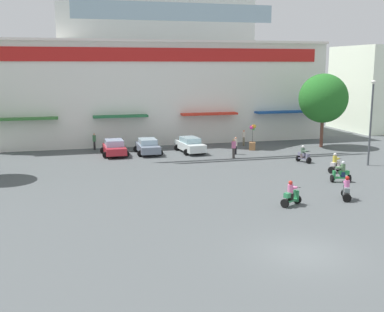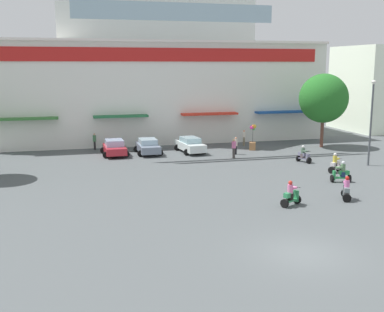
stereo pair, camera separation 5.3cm
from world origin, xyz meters
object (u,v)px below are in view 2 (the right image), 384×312
object	(u,v)px
pedestrian_3	(234,147)
streetlamp_near	(371,116)
parked_car_0	(114,148)
scooter_rider_7	(341,173)
pedestrian_0	(244,137)
pedestrian_1	(236,144)
pedestrian_2	(95,140)
parked_car_2	(190,145)
scooter_rider_3	(291,195)
plaza_tree_1	(324,98)
balloon_vendor_cart	(253,138)
parked_car_1	(148,146)
scooter_rider_2	(304,155)
scooter_rider_0	(335,164)
scooter_rider_6	(346,190)

from	to	relation	value
pedestrian_3	streetlamp_near	distance (m)	11.67
parked_car_0	scooter_rider_7	world-z (taller)	scooter_rider_7
pedestrian_0	pedestrian_1	world-z (taller)	pedestrian_1
scooter_rider_7	parked_car_0	bearing A→B (deg)	135.09
pedestrian_2	parked_car_2	bearing A→B (deg)	-23.59
parked_car_0	scooter_rider_3	bearing A→B (deg)	-66.09
plaza_tree_1	balloon_vendor_cart	bearing A→B (deg)	177.55
balloon_vendor_cart	scooter_rider_3	bearing A→B (deg)	-105.07
pedestrian_3	parked_car_1	bearing A→B (deg)	150.48
pedestrian_1	pedestrian_2	xyz separation A→B (m)	(-12.44, 5.86, -0.00)
pedestrian_0	pedestrian_3	bearing A→B (deg)	-118.24
parked_car_0	balloon_vendor_cart	distance (m)	13.32
scooter_rider_2	pedestrian_0	bearing A→B (deg)	101.06
parked_car_0	parked_car_2	world-z (taller)	parked_car_0
pedestrian_2	scooter_rider_0	bearing A→B (deg)	-40.96
scooter_rider_2	pedestrian_3	size ratio (longest dim) A/B	0.84
pedestrian_1	streetlamp_near	bearing A→B (deg)	-40.06
parked_car_0	pedestrian_2	size ratio (longest dim) A/B	2.43
scooter_rider_0	scooter_rider_6	world-z (taller)	scooter_rider_0
parked_car_2	scooter_rider_6	distance (m)	18.99
parked_car_1	scooter_rider_6	bearing A→B (deg)	-63.73
parked_car_0	pedestrian_2	distance (m)	3.86
scooter_rider_3	pedestrian_0	distance (m)	21.49
pedestrian_3	parked_car_0	bearing A→B (deg)	158.28
pedestrian_1	balloon_vendor_cart	size ratio (longest dim) A/B	0.66
scooter_rider_2	pedestrian_2	size ratio (longest dim) A/B	0.89
parked_car_0	scooter_rider_7	bearing A→B (deg)	-44.91
pedestrian_0	pedestrian_3	world-z (taller)	pedestrian_3
parked_car_2	pedestrian_1	xyz separation A→B (m)	(3.80, -2.09, 0.20)
scooter_rider_2	balloon_vendor_cart	distance (m)	7.16
parked_car_0	scooter_rider_3	size ratio (longest dim) A/B	2.58
plaza_tree_1	scooter_rider_7	size ratio (longest dim) A/B	4.82
pedestrian_2	streetlamp_near	bearing A→B (deg)	-32.00
parked_car_2	scooter_rider_3	size ratio (longest dim) A/B	2.95
scooter_rider_0	balloon_vendor_cart	size ratio (longest dim) A/B	0.62
pedestrian_2	pedestrian_0	bearing A→B (deg)	-5.54
scooter_rider_3	pedestrian_0	size ratio (longest dim) A/B	0.95
parked_car_0	pedestrian_1	distance (m)	11.13
scooter_rider_3	scooter_rider_6	world-z (taller)	scooter_rider_3
balloon_vendor_cart	scooter_rider_6	bearing A→B (deg)	-93.50
parked_car_1	streetlamp_near	size ratio (longest dim) A/B	0.58
scooter_rider_3	scooter_rider_6	size ratio (longest dim) A/B	1.02
parked_car_2	scooter_rider_0	bearing A→B (deg)	-52.44
parked_car_2	scooter_rider_3	xyz separation A→B (m)	(1.27, -18.58, -0.10)
streetlamp_near	balloon_vendor_cart	distance (m)	11.76
scooter_rider_7	parked_car_1	bearing A→B (deg)	128.37
scooter_rider_0	pedestrian_0	xyz separation A→B (m)	(-2.33, 13.52, 0.29)
parked_car_1	scooter_rider_0	xyz separation A→B (m)	(12.61, -11.40, -0.10)
parked_car_1	parked_car_2	world-z (taller)	parked_car_2
parked_car_2	pedestrian_2	bearing A→B (deg)	156.41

